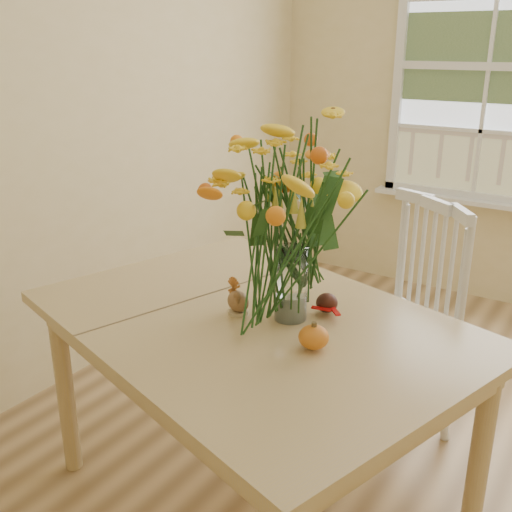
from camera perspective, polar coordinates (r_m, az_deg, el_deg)
The scene contains 7 objects.
wall_left at distance 3.04m, azimuth -19.10°, elevation 12.19°, with size 0.02×4.50×2.70m, color beige.
dining_table at distance 2.11m, azimuth -0.30°, elevation -8.15°, with size 1.73×1.44×0.80m.
windsor_chair at distance 2.73m, azimuth 14.12°, elevation -4.95°, with size 0.66×0.66×1.05m.
flower_vase at distance 1.94m, azimuth 3.48°, elevation 4.30°, with size 0.53×0.53×0.63m.
pumpkin at distance 1.86m, azimuth 5.51°, elevation -7.81°, with size 0.09×0.09×0.07m, color #D85C19.
turkey_figurine at distance 2.08m, azimuth -1.71°, elevation -4.36°, with size 0.11×0.09×0.11m.
dark_gourd at distance 2.11m, azimuth 6.76°, elevation -4.55°, with size 0.13×0.10×0.07m.
Camera 1 is at (0.39, -1.85, 1.69)m, focal length 42.00 mm.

